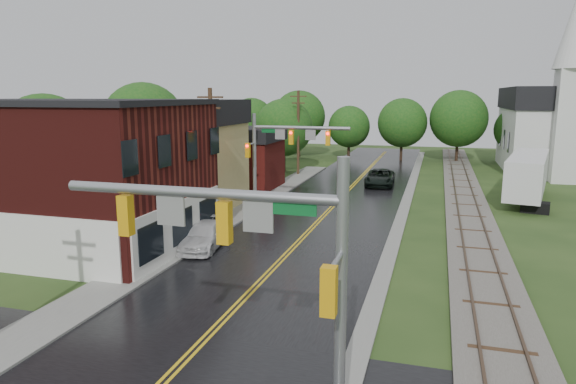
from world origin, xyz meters
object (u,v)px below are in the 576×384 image
at_px(semi_trailer, 528,174).
at_px(suv_dark, 380,178).
at_px(pickup_white, 204,236).
at_px(utility_pole_c, 298,131).
at_px(tree_left_b, 145,127).
at_px(brick_building, 68,174).
at_px(tree_left_a, 47,143).
at_px(tree_left_c, 222,135).
at_px(church, 556,120).
at_px(traffic_signal_near, 254,246).
at_px(utility_pole_b, 212,153).
at_px(tree_left_e, 285,129).
at_px(traffic_signal_far, 282,144).

bearing_deg(semi_trailer, suv_dark, 162.62).
bearing_deg(pickup_white, utility_pole_c, 88.31).
relative_size(tree_left_b, semi_trailer, 0.79).
bearing_deg(tree_left_b, brick_building, -72.39).
xyz_separation_m(tree_left_a, suv_dark, (22.32, 17.73, -4.33)).
distance_m(tree_left_b, tree_left_c, 9.03).
height_order(tree_left_b, pickup_white, tree_left_b).
xyz_separation_m(tree_left_a, semi_trailer, (34.58, 13.89, -2.86)).
bearing_deg(tree_left_a, tree_left_b, 78.69).
xyz_separation_m(church, traffic_signal_near, (-16.53, -51.74, -0.87)).
distance_m(utility_pole_c, semi_trailer, 23.18).
bearing_deg(church, suv_dark, -141.16).
xyz_separation_m(utility_pole_b, pickup_white, (2.00, -5.60, -4.01)).
bearing_deg(traffic_signal_near, suv_dark, 91.52).
bearing_deg(tree_left_e, utility_pole_c, -42.84).
bearing_deg(semi_trailer, utility_pole_c, 159.13).
distance_m(tree_left_e, suv_dark, 13.56).
bearing_deg(traffic_signal_near, tree_left_c, 114.56).
height_order(traffic_signal_far, pickup_white, traffic_signal_far).
bearing_deg(pickup_white, semi_trailer, 38.94).
relative_size(brick_building, church, 0.71).
distance_m(suv_dark, pickup_white, 24.34).
distance_m(traffic_signal_near, suv_dark, 37.87).
relative_size(suv_dark, semi_trailer, 0.46).
xyz_separation_m(utility_pole_b, tree_left_a, (-13.05, -0.10, 0.39)).
relative_size(utility_pole_c, tree_left_b, 0.93).
xyz_separation_m(utility_pole_b, suv_dark, (9.28, 17.63, -3.94)).
distance_m(utility_pole_b, tree_left_e, 23.99).
distance_m(church, semi_trailer, 19.04).
distance_m(traffic_signal_far, semi_trailer, 20.40).
distance_m(church, pickup_white, 45.11).
relative_size(tree_left_b, pickup_white, 1.99).
bearing_deg(brick_building, tree_left_e, 83.29).
distance_m(tree_left_a, suv_dark, 28.83).
relative_size(brick_building, pickup_white, 2.94).
bearing_deg(church, traffic_signal_far, -131.27).
xyz_separation_m(brick_building, tree_left_c, (-1.36, 24.90, 0.36)).
bearing_deg(semi_trailer, tree_left_e, 156.79).
distance_m(church, utility_pole_b, 41.55).
xyz_separation_m(church, tree_left_e, (-28.85, -7.84, -1.02)).
relative_size(traffic_signal_near, semi_trailer, 0.60).
relative_size(tree_left_c, tree_left_e, 0.94).
distance_m(traffic_signal_far, tree_left_a, 17.16).
bearing_deg(traffic_signal_far, tree_left_c, 128.82).
bearing_deg(pickup_white, suv_dark, 66.77).
height_order(brick_building, tree_left_c, brick_building).
height_order(traffic_signal_far, semi_trailer, traffic_signal_far).
relative_size(tree_left_c, suv_dark, 1.36).
bearing_deg(suv_dark, traffic_signal_near, -90.80).
height_order(brick_building, church, church).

